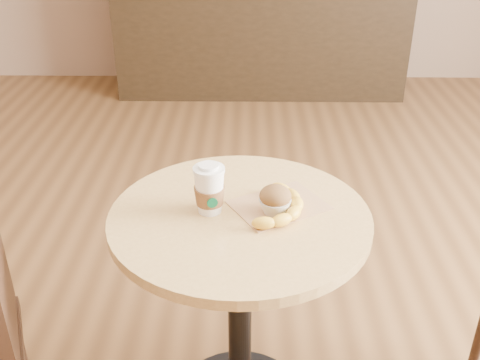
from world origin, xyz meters
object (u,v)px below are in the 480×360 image
(coffee_cup, at_px, (209,191))
(banana, at_px, (280,205))
(muffin, at_px, (275,200))
(cafe_table, at_px, (240,277))

(coffee_cup, distance_m, banana, 0.19)
(muffin, bearing_deg, coffee_cup, 177.48)
(muffin, bearing_deg, banana, 28.14)
(cafe_table, relative_size, muffin, 8.60)
(coffee_cup, relative_size, banana, 0.58)
(cafe_table, xyz_separation_m, coffee_cup, (-0.08, 0.01, 0.28))
(banana, bearing_deg, coffee_cup, -158.59)
(muffin, distance_m, banana, 0.03)
(cafe_table, bearing_deg, muffin, 2.08)
(muffin, bearing_deg, cafe_table, -177.92)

